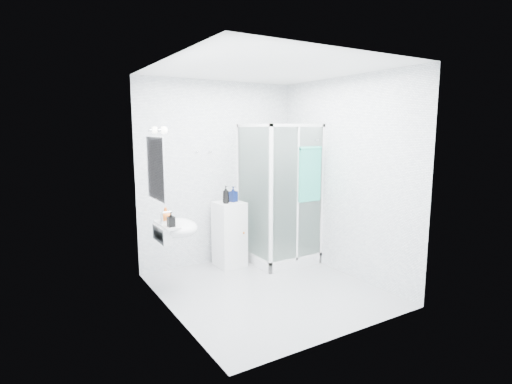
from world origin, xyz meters
TOP-DOWN VIEW (x-y plane):
  - room at (0.00, 0.00)m, footprint 2.40×2.60m
  - shower_enclosure at (0.67, 0.77)m, footprint 0.90×0.95m
  - wall_basin at (-0.99, 0.45)m, footprint 0.46×0.56m
  - mirror at (-1.19, 0.45)m, footprint 0.02×0.60m
  - vanity_lights at (-1.14, 0.45)m, footprint 0.10×0.40m
  - wall_hooks at (-0.25, 1.26)m, footprint 0.23×0.06m
  - storage_cabinet at (0.01, 1.01)m, footprint 0.40×0.41m
  - hand_towel at (0.92, 0.36)m, footprint 0.35×0.05m
  - shampoo_bottle_a at (-0.07, 0.96)m, footprint 0.10×0.10m
  - shampoo_bottle_b at (0.08, 1.02)m, footprint 0.12×0.12m
  - soap_dispenser_orange at (-1.06, 0.56)m, footprint 0.15×0.15m
  - soap_dispenser_black at (-1.09, 0.29)m, footprint 0.08×0.08m

SIDE VIEW (x-z plane):
  - shower_enclosure at x=0.67m, z-range -0.55..1.45m
  - storage_cabinet at x=0.01m, z-range 0.00..0.92m
  - wall_basin at x=-0.99m, z-range 0.62..0.97m
  - soap_dispenser_black at x=-1.09m, z-range 0.86..1.03m
  - soap_dispenser_orange at x=-1.06m, z-range 0.86..1.03m
  - shampoo_bottle_b at x=0.08m, z-range 0.92..1.14m
  - shampoo_bottle_a at x=-0.07m, z-range 0.92..1.16m
  - room at x=0.00m, z-range 0.00..2.60m
  - hand_towel at x=0.92m, z-range 0.96..1.72m
  - mirror at x=-1.19m, z-range 1.15..1.85m
  - wall_hooks at x=-0.25m, z-range 1.60..1.64m
  - vanity_lights at x=-1.14m, z-range 1.88..1.96m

